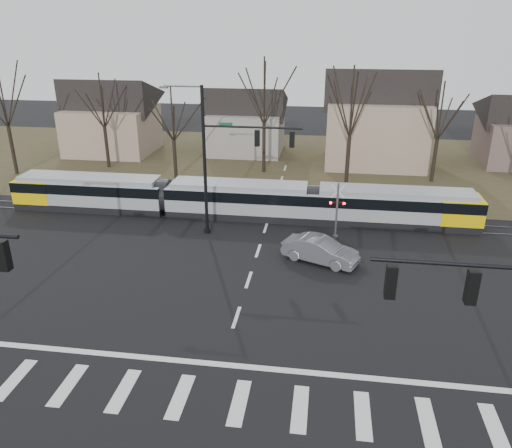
# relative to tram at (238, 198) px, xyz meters

# --- Properties ---
(ground) EXTENTS (140.00, 140.00, 0.00)m
(ground) POSITION_rel_tram_xyz_m (2.43, -16.00, -1.47)
(ground) COLOR black
(grass_verge) EXTENTS (140.00, 28.00, 0.01)m
(grass_verge) POSITION_rel_tram_xyz_m (2.43, 16.00, -1.46)
(grass_verge) COLOR #38331E
(grass_verge) RESTS_ON ground
(crosswalk) EXTENTS (27.00, 2.60, 0.01)m
(crosswalk) POSITION_rel_tram_xyz_m (2.43, -20.00, -1.46)
(crosswalk) COLOR silver
(crosswalk) RESTS_ON ground
(stop_line) EXTENTS (28.00, 0.35, 0.01)m
(stop_line) POSITION_rel_tram_xyz_m (2.43, -17.80, -1.46)
(stop_line) COLOR silver
(stop_line) RESTS_ON ground
(lane_dashes) EXTENTS (0.18, 30.00, 0.01)m
(lane_dashes) POSITION_rel_tram_xyz_m (2.43, -0.00, -1.46)
(lane_dashes) COLOR silver
(lane_dashes) RESTS_ON ground
(rail_pair) EXTENTS (90.00, 1.52, 0.06)m
(rail_pair) POSITION_rel_tram_xyz_m (2.43, -0.20, -1.44)
(rail_pair) COLOR #59595E
(rail_pair) RESTS_ON ground
(tram) EXTENTS (35.54, 2.64, 2.69)m
(tram) POSITION_rel_tram_xyz_m (0.00, 0.00, 0.00)
(tram) COLOR gray
(tram) RESTS_ON ground
(sedan) EXTENTS (4.97, 5.90, 1.56)m
(sedan) POSITION_rel_tram_xyz_m (6.46, -7.00, -0.69)
(sedan) COLOR slate
(sedan) RESTS_ON ground
(signal_pole_far) EXTENTS (9.28, 0.44, 10.20)m
(signal_pole_far) POSITION_rel_tram_xyz_m (0.02, -3.50, 4.23)
(signal_pole_far) COLOR black
(signal_pole_far) RESTS_ON ground
(rail_crossing_signal) EXTENTS (1.08, 0.36, 4.00)m
(rail_crossing_signal) POSITION_rel_tram_xyz_m (7.43, -3.21, 0.42)
(rail_crossing_signal) COLOR #59595B
(rail_crossing_signal) RESTS_ON ground
(tree_row) EXTENTS (59.20, 7.20, 10.00)m
(tree_row) POSITION_rel_tram_xyz_m (4.43, 10.00, 3.53)
(tree_row) COLOR black
(tree_row) RESTS_ON ground
(house_a) EXTENTS (9.72, 8.64, 8.60)m
(house_a) POSITION_rel_tram_xyz_m (-17.57, 18.00, 2.99)
(house_a) COLOR gray
(house_a) RESTS_ON ground
(house_b) EXTENTS (8.64, 7.56, 7.65)m
(house_b) POSITION_rel_tram_xyz_m (-2.57, 20.00, 2.50)
(house_b) COLOR gray
(house_b) RESTS_ON ground
(house_c) EXTENTS (10.80, 8.64, 10.10)m
(house_c) POSITION_rel_tram_xyz_m (11.43, 17.00, 3.76)
(house_c) COLOR gray
(house_c) RESTS_ON ground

